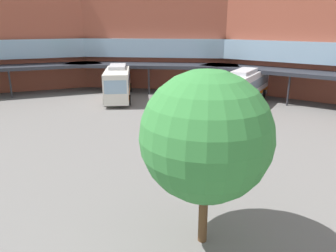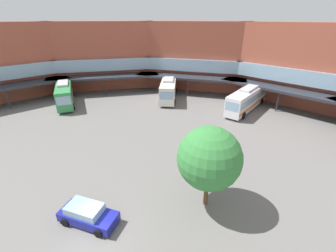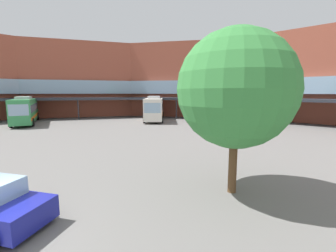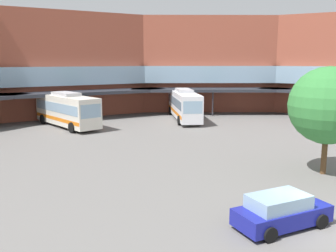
# 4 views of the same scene
# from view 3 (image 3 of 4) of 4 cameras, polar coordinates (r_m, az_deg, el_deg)

# --- Properties ---
(station_building) EXTENTS (87.64, 43.69, 13.45)m
(station_building) POSITION_cam_3_polar(r_m,az_deg,el_deg) (30.96, 12.20, 11.99)
(station_building) COLOR #9E4C38
(station_building) RESTS_ON ground
(bus_1) EXTENTS (10.46, 9.09, 3.86)m
(bus_1) POSITION_cam_3_polar(r_m,az_deg,el_deg) (38.66, -32.02, 3.42)
(bus_1) COLOR #338C4C
(bus_1) RESTS_ON ground
(bus_2) EXTENTS (4.17, 12.52, 3.82)m
(bus_2) POSITION_cam_3_polar(r_m,az_deg,el_deg) (34.03, 19.39, 3.69)
(bus_2) COLOR white
(bus_2) RESTS_ON ground
(bus_4) EXTENTS (7.08, 10.72, 3.86)m
(bus_4) POSITION_cam_3_polar(r_m,az_deg,el_deg) (36.81, -3.44, 4.48)
(bus_4) COLOR silver
(bus_4) RESTS_ON ground
(plaza_tree) EXTENTS (4.96, 4.96, 6.99)m
(plaza_tree) POSITION_cam_3_polar(r_m,az_deg,el_deg) (10.07, 16.51, 8.71)
(plaza_tree) COLOR brown
(plaza_tree) RESTS_ON ground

